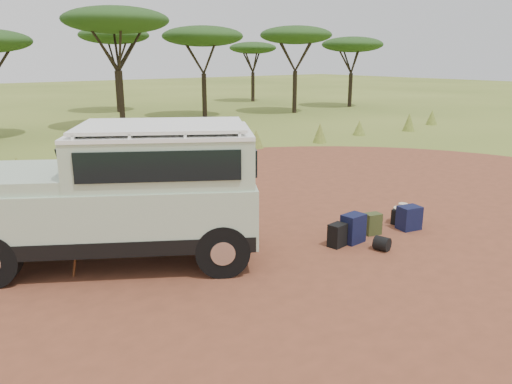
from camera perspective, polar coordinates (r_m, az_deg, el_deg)
ground at (r=9.90m, az=4.59°, el=-6.26°), size 140.00×140.00×0.00m
dirt_clearing at (r=9.90m, az=4.59°, el=-6.24°), size 23.00×23.00×0.01m
grass_fringe at (r=17.03m, az=-15.00°, el=3.84°), size 36.60×1.60×0.90m
acacia_treeline at (r=27.54m, az=-23.84°, el=16.64°), size 46.70×13.20×6.26m
safari_vehicle at (r=9.19m, az=-14.78°, el=-0.53°), size 5.38×4.35×2.49m
walking_staff at (r=8.81m, az=-19.70°, el=-4.45°), size 0.29×0.23×1.58m
backpack_black at (r=9.93m, az=9.27°, el=-4.91°), size 0.37×0.30×0.47m
backpack_navy at (r=10.18m, az=11.03°, el=-4.12°), size 0.47×0.35×0.59m
backpack_olive at (r=10.74m, az=13.17°, el=-3.58°), size 0.38×0.31×0.46m
duffel_navy at (r=11.25m, az=17.10°, el=-2.85°), size 0.52×0.44×0.52m
hard_case at (r=11.63m, az=16.37°, el=-2.64°), size 0.57×0.47×0.35m
stuff_sack at (r=9.95m, az=14.20°, el=-5.74°), size 0.34×0.34×0.28m
safari_hat at (r=11.57m, az=16.45°, el=-1.62°), size 0.40×0.40×0.12m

